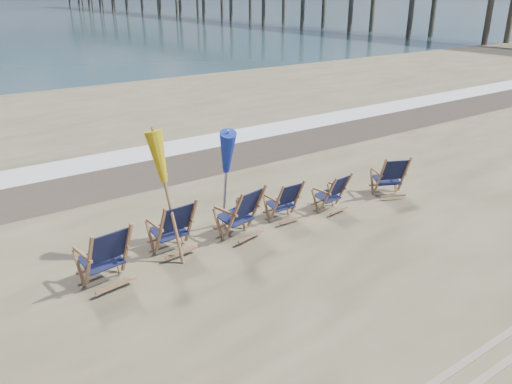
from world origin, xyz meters
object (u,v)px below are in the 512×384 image
Objects in this scene: beach_chair_5 at (404,176)px; beach_chair_1 at (191,223)px; umbrella_blue at (224,148)px; umbrella_yellow at (167,164)px; beach_chair_0 at (127,250)px; beach_chair_3 at (298,199)px; beach_chair_2 at (257,208)px; beach_chair_4 at (344,190)px.

beach_chair_1 is at bearing 18.18° from beach_chair_5.
umbrella_blue is (0.87, 0.24, 1.18)m from beach_chair_1.
umbrella_blue is (1.30, 0.34, -0.05)m from umbrella_yellow.
beach_chair_1 is (1.32, 0.33, -0.02)m from beach_chair_0.
beach_chair_1 is at bearing -164.79° from umbrella_blue.
umbrella_yellow reaches higher than beach_chair_1.
umbrella_yellow is at bearing 1.47° from beach_chair_3.
beach_chair_4 is at bearing 165.33° from beach_chair_2.
beach_chair_1 is 0.47× the size of umbrella_yellow.
beach_chair_3 is 0.90× the size of beach_chair_5.
beach_chair_3 is 2.74m from beach_chair_5.
beach_chair_5 is 0.46× the size of umbrella_blue.
beach_chair_2 is 1.18× the size of beach_chair_3.
beach_chair_5 is 5.67m from umbrella_yellow.
beach_chair_1 is 1.48m from umbrella_blue.
beach_chair_2 is 2.17m from beach_chair_4.
umbrella_yellow is (-2.81, -0.03, 1.30)m from beach_chair_3.
beach_chair_3 is at bearing 172.06° from beach_chair_2.
beach_chair_3 is 1.13m from beach_chair_4.
beach_chair_5 is 4.45m from umbrella_blue.
beach_chair_4 is 0.39× the size of umbrella_yellow.
beach_chair_2 is at bearing 176.78° from beach_chair_0.
beach_chair_0 is 6.40m from beach_chair_5.
beach_chair_0 is at bearing -7.54° from beach_chair_2.
beach_chair_1 is 3.50m from beach_chair_4.
beach_chair_1 reaches higher than beach_chair_5.
beach_chair_0 is at bearing 4.77° from beach_chair_3.
beach_chair_2 is 1.22× the size of beach_chair_4.
beach_chair_3 is 0.40× the size of umbrella_yellow.
umbrella_blue is at bearing -172.69° from beach_chair_0.
beach_chair_3 is at bearing 174.78° from beach_chair_1.
beach_chair_0 is 1.04× the size of beach_chair_1.
beach_chair_3 is 1.99m from umbrella_blue.
beach_chair_0 is 1.10× the size of beach_chair_5.
umbrella_yellow reaches higher than beach_chair_2.
beach_chair_3 is at bearing -11.77° from umbrella_blue.
beach_chair_4 is at bearing 14.34° from beach_chair_5.
beach_chair_3 is (3.70, 0.25, -0.10)m from beach_chair_0.
beach_chair_5 is at bearing 170.88° from beach_chair_0.
umbrella_yellow reaches higher than beach_chair_3.
umbrella_blue reaches higher than beach_chair_0.
beach_chair_1 is at bearing -10.60° from beach_chair_4.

